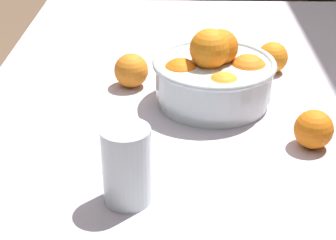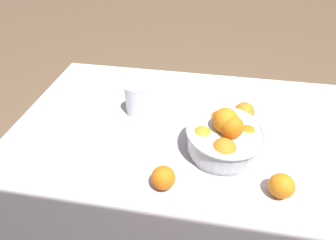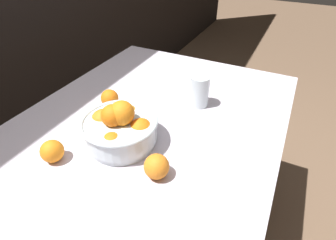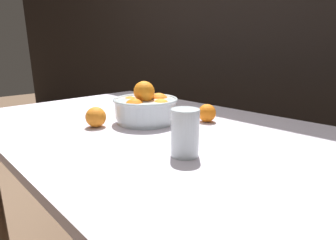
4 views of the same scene
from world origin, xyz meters
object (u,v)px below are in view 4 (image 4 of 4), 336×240
Objects in this scene: orange_loose_near_bowl at (207,113)px; juice_glass at (185,134)px; orange_loose_front at (147,103)px; orange_loose_aside at (96,117)px; fruit_bowl at (146,107)px.

juice_glass is at bearing -62.65° from orange_loose_near_bowl.
orange_loose_front is at bearing -175.23° from orange_loose_near_bowl.
orange_loose_aside is at bearing -125.26° from orange_loose_near_bowl.
orange_loose_near_bowl is 0.41m from orange_loose_aside.
juice_glass is 0.56m from orange_loose_front.
fruit_bowl is 3.35× the size of orange_loose_aside.
orange_loose_front is (-0.16, 0.14, -0.03)m from fruit_bowl.
orange_loose_aside is at bearing -113.96° from fruit_bowl.
fruit_bowl is 0.23m from orange_loose_near_bowl.
fruit_bowl reaches higher than juice_glass.
orange_loose_front is at bearing 149.46° from juice_glass.
orange_loose_aside is (-0.24, -0.34, 0.00)m from orange_loose_near_bowl.
orange_loose_front is at bearing 104.93° from orange_loose_aside.
juice_glass is (0.32, -0.15, -0.00)m from fruit_bowl.
fruit_bowl reaches higher than orange_loose_aside.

